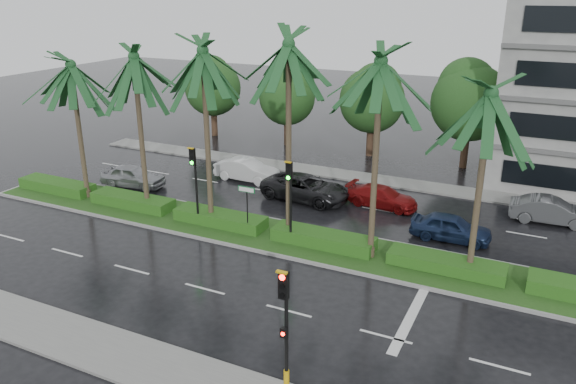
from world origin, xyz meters
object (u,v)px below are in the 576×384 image
at_px(car_grey, 551,211).
at_px(car_silver, 133,176).
at_px(street_sign, 247,198).
at_px(car_darkgrey, 306,188).
at_px(signal_near, 285,326).
at_px(car_blue, 451,227).
at_px(car_white, 247,170).
at_px(signal_median_left, 194,175).
at_px(car_red, 382,197).

bearing_deg(car_grey, car_silver, 98.24).
relative_size(street_sign, car_darkgrey, 0.48).
bearing_deg(car_silver, signal_near, -135.95).
distance_m(car_darkgrey, car_grey, 13.75).
bearing_deg(car_blue, car_white, 74.54).
distance_m(signal_median_left, car_darkgrey, 7.61).
height_order(signal_near, car_blue, signal_near).
height_order(street_sign, car_darkgrey, street_sign).
relative_size(car_darkgrey, car_red, 1.29).
height_order(signal_median_left, car_grey, signal_median_left).
height_order(car_darkgrey, car_red, car_darkgrey).
xyz_separation_m(signal_near, car_blue, (2.50, 14.05, -1.82)).
bearing_deg(street_sign, car_darkgrey, 85.39).
bearing_deg(street_sign, car_red, 54.97).
height_order(car_darkgrey, car_blue, car_darkgrey).
xyz_separation_m(car_darkgrey, car_grey, (13.50, 2.62, -0.05)).
xyz_separation_m(car_white, car_grey, (18.50, 1.02, -0.02)).
bearing_deg(car_grey, car_white, 89.20).
relative_size(signal_near, car_red, 1.04).
bearing_deg(car_silver, car_red, -85.41).
distance_m(signal_median_left, car_red, 11.10).
bearing_deg(car_white, car_blue, -103.27).
bearing_deg(signal_near, car_white, 123.06).
relative_size(street_sign, car_blue, 0.65).
bearing_deg(signal_near, car_grey, 69.46).
bearing_deg(car_blue, street_sign, 112.78).
distance_m(signal_median_left, car_white, 8.43).
xyz_separation_m(street_sign, car_grey, (14.00, 8.82, -1.42)).
xyz_separation_m(street_sign, car_blue, (9.50, 4.18, -1.44)).
xyz_separation_m(signal_median_left, car_blue, (12.50, 4.37, -2.31)).
bearing_deg(car_blue, car_grey, -45.16).
relative_size(car_red, car_grey, 0.98).
height_order(signal_near, car_white, signal_near).
height_order(signal_near, car_darkgrey, signal_near).
bearing_deg(signal_median_left, car_white, 100.65).
height_order(car_white, car_red, car_white).
relative_size(car_darkgrey, car_blue, 1.35).
bearing_deg(car_white, car_darkgrey, -106.52).
bearing_deg(car_silver, car_darkgrey, -84.85).
xyz_separation_m(signal_near, car_darkgrey, (-6.50, 16.07, -1.75)).
xyz_separation_m(car_silver, car_white, (6.00, 4.28, 0.01)).
height_order(street_sign, car_blue, street_sign).
distance_m(signal_near, car_darkgrey, 17.42).
bearing_deg(car_darkgrey, street_sign, -179.72).
bearing_deg(car_grey, car_darkgrey, 97.01).
xyz_separation_m(car_white, car_blue, (14.00, -3.61, -0.04)).
relative_size(signal_median_left, car_grey, 1.02).
xyz_separation_m(car_silver, car_blue, (20.00, 0.66, -0.03)).
xyz_separation_m(car_silver, car_grey, (24.50, 5.30, -0.02)).
bearing_deg(car_red, car_silver, 108.25).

